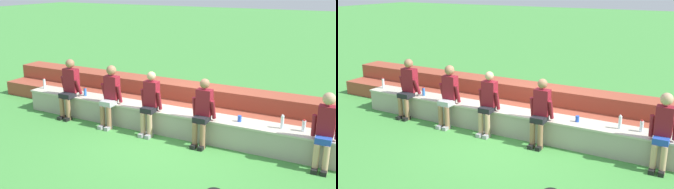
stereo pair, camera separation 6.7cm
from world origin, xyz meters
The scene contains 13 objects.
ground_plane centered at (0.00, 0.00, 0.00)m, with size 80.00×80.00×0.00m, color #428E3D.
stone_seating_wall centered at (0.00, 0.27, 0.29)m, with size 8.50×0.59×0.54m.
brick_bleachers centered at (0.00, 1.48, 0.32)m, with size 12.04×1.32×0.78m.
person_far_left centered at (-2.94, 0.03, 0.79)m, with size 0.55×0.54×1.46m.
person_left_of_center centered at (-1.69, -0.01, 0.78)m, with size 0.51×0.55×1.44m.
person_center centered at (-0.61, -0.02, 0.75)m, with size 0.49×0.49×1.41m.
person_right_of_center centered at (0.65, -0.04, 0.75)m, with size 0.50×0.50×1.41m.
person_far_right centered at (2.99, -0.01, 0.77)m, with size 0.48×0.50×1.43m.
water_bottle_near_right centered at (-4.04, 0.29, 0.67)m, with size 0.06×0.06×0.28m.
water_bottle_near_left centered at (2.58, 0.32, 0.65)m, with size 0.07×0.07×0.23m.
water_bottle_center_gap centered at (2.18, 0.28, 0.67)m, with size 0.06×0.06×0.28m.
water_bottle_mid_left centered at (-2.65, 0.26, 0.64)m, with size 0.07×0.07×0.21m.
plastic_cup_right_end centered at (1.33, 0.26, 0.60)m, with size 0.08×0.08×0.13m, color blue.
Camera 2 is at (3.64, -7.03, 3.32)m, focal length 41.97 mm.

